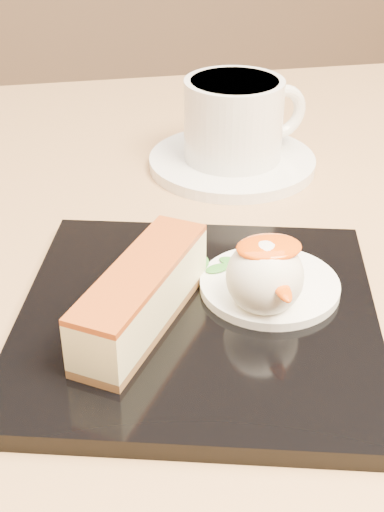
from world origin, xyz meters
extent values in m
cube|color=olive|center=(0.00, 0.00, 0.70)|extent=(0.80, 0.80, 0.04)
cube|color=black|center=(-0.06, -0.10, 0.73)|extent=(0.27, 0.27, 0.01)
cube|color=brown|center=(-0.09, -0.10, 0.73)|extent=(0.10, 0.12, 0.01)
cube|color=beige|center=(-0.09, -0.10, 0.75)|extent=(0.10, 0.12, 0.03)
cube|color=maroon|center=(-0.09, -0.10, 0.77)|extent=(0.10, 0.12, 0.00)
cylinder|color=white|center=(-0.01, -0.08, 0.73)|extent=(0.09, 0.09, 0.01)
sphere|color=white|center=(-0.02, -0.10, 0.76)|extent=(0.05, 0.05, 0.05)
ellipsoid|color=#EB4E07|center=(-0.01, -0.10, 0.78)|extent=(0.04, 0.03, 0.01)
ellipsoid|color=#388A2D|center=(-0.04, -0.06, 0.74)|extent=(0.02, 0.02, 0.00)
ellipsoid|color=#388A2D|center=(-0.03, -0.06, 0.74)|extent=(0.02, 0.02, 0.00)
ellipsoid|color=#388A2D|center=(-0.05, -0.06, 0.74)|extent=(0.01, 0.02, 0.00)
cylinder|color=white|center=(0.02, 0.13, 0.72)|extent=(0.15, 0.15, 0.01)
cylinder|color=white|center=(0.02, 0.13, 0.77)|extent=(0.09, 0.09, 0.07)
cylinder|color=black|center=(0.02, 0.13, 0.80)|extent=(0.08, 0.08, 0.00)
torus|color=white|center=(0.07, 0.14, 0.77)|extent=(0.05, 0.02, 0.05)
camera|label=1|loc=(-0.13, -0.45, 0.99)|focal=50.00mm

